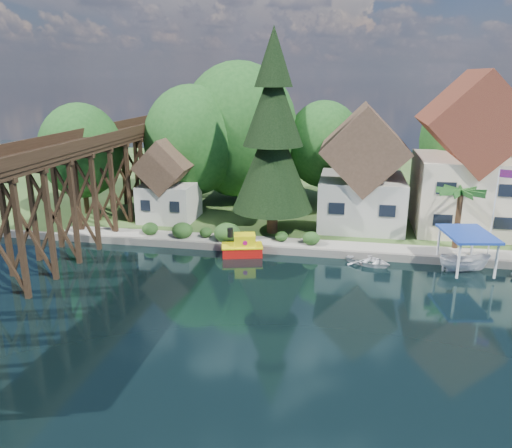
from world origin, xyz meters
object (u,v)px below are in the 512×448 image
object	(u,v)px
palm_tree	(461,194)
house_left	(362,175)
house_center	(468,164)
shed	(169,185)
flagpole	(497,203)
boat_white_a	(369,260)
conifer	(273,138)
tugboat	(243,247)
trestle_bridge	(66,189)
boat_canopy	(465,255)

from	to	relation	value
palm_tree	house_left	bearing A→B (deg)	143.80
house_center	shed	xyz separation A→B (m)	(-27.00, -2.00, -2.59)
flagpole	house_left	bearing A→B (deg)	145.95
house_left	boat_white_a	distance (m)	10.21
conifer	tugboat	bearing A→B (deg)	-108.13
house_center	flagpole	distance (m)	7.38
house_left	boat_white_a	size ratio (longest dim) A/B	3.19
trestle_bridge	house_center	bearing A→B (deg)	19.49
tugboat	boat_canopy	distance (m)	16.74
house_center	conifer	distance (m)	17.39
house_left	tugboat	size ratio (longest dim) A/B	3.08
shed	flagpole	xyz separation A→B (m)	(27.81, -5.13, 0.86)
trestle_bridge	house_left	xyz separation A→B (m)	(23.00, 10.83, -0.21)
flagpole	boat_canopy	world-z (taller)	flagpole
house_left	conifer	world-z (taller)	conifer
house_center	tugboat	bearing A→B (deg)	-152.96
shed	trestle_bridge	bearing A→B (deg)	-118.19
house_left	shed	world-z (taller)	house_left
house_center	conifer	size ratio (longest dim) A/B	0.81
flagpole	boat_white_a	bearing A→B (deg)	-165.54
trestle_bridge	house_center	xyz separation A→B (m)	(32.00, 11.33, 1.07)
trestle_bridge	boat_white_a	size ratio (longest dim) A/B	12.79
house_center	flagpole	world-z (taller)	house_center
tugboat	boat_canopy	xyz separation A→B (m)	(16.73, -0.36, 0.58)
conifer	boat_canopy	distance (m)	17.69
boat_white_a	house_center	bearing A→B (deg)	-15.40
trestle_bridge	house_center	size ratio (longest dim) A/B	3.18
house_center	tugboat	size ratio (longest dim) A/B	3.89
flagpole	boat_white_a	world-z (taller)	flagpole
trestle_bridge	boat_white_a	bearing A→B (deg)	4.41
conifer	flagpole	world-z (taller)	conifer
house_left	flagpole	size ratio (longest dim) A/B	1.61
trestle_bridge	palm_tree	bearing A→B (deg)	10.03
conifer	palm_tree	bearing A→B (deg)	-5.91
palm_tree	boat_canopy	world-z (taller)	palm_tree
house_left	boat_canopy	distance (m)	12.44
flagpole	conifer	bearing A→B (deg)	171.07
tugboat	boat_white_a	size ratio (longest dim) A/B	1.03
house_left	house_center	world-z (taller)	house_center
palm_tree	tugboat	distance (m)	17.60
flagpole	house_center	bearing A→B (deg)	96.47
house_left	boat_white_a	bearing A→B (deg)	-86.35
trestle_bridge	house_center	world-z (taller)	house_center
house_left	trestle_bridge	bearing A→B (deg)	-154.79
shed	house_left	bearing A→B (deg)	4.77
conifer	boat_white_a	world-z (taller)	conifer
house_center	shed	bearing A→B (deg)	-175.76
flagpole	palm_tree	bearing A→B (deg)	153.45
shed	boat_canopy	world-z (taller)	shed
house_left	shed	distance (m)	18.11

